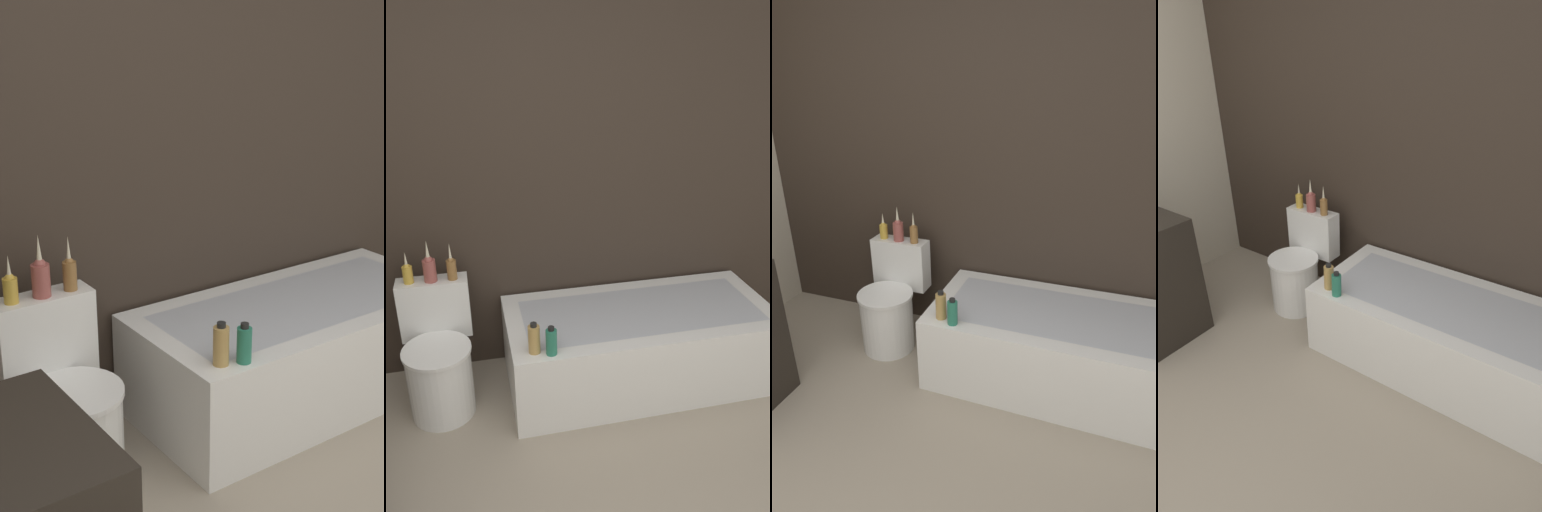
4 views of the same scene
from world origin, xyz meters
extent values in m
cube|color=#332821|center=(0.00, 2.15, 1.30)|extent=(6.40, 0.06, 2.60)
cube|color=white|center=(0.75, 1.72, 0.24)|extent=(1.61, 0.74, 0.49)
cube|color=#B7BCC6|center=(0.75, 1.72, 0.48)|extent=(1.41, 0.54, 0.01)
cylinder|color=white|center=(-0.45, 1.68, 0.21)|extent=(0.36, 0.36, 0.41)
cylinder|color=white|center=(-0.45, 1.68, 0.42)|extent=(0.38, 0.38, 0.02)
cube|color=white|center=(-0.45, 1.93, 0.55)|extent=(0.40, 0.14, 0.36)
cylinder|color=gold|center=(-0.57, 1.92, 0.78)|extent=(0.06, 0.06, 0.10)
sphere|color=gold|center=(-0.57, 1.92, 0.83)|extent=(0.04, 0.04, 0.04)
cone|color=beige|center=(-0.57, 1.92, 0.87)|extent=(0.02, 0.02, 0.09)
cylinder|color=#994C47|center=(-0.45, 1.92, 0.79)|extent=(0.07, 0.07, 0.13)
sphere|color=#994C47|center=(-0.45, 1.92, 0.86)|extent=(0.05, 0.05, 0.05)
cone|color=beige|center=(-0.45, 1.92, 0.92)|extent=(0.03, 0.03, 0.12)
cylinder|color=olive|center=(-0.33, 1.92, 0.79)|extent=(0.05, 0.05, 0.12)
sphere|color=olive|center=(-0.33, 1.92, 0.85)|extent=(0.04, 0.04, 0.04)
cone|color=beige|center=(-0.33, 1.92, 0.90)|extent=(0.02, 0.02, 0.10)
cylinder|color=tan|center=(0.06, 1.45, 0.56)|extent=(0.06, 0.06, 0.16)
cylinder|color=black|center=(0.06, 1.45, 0.65)|extent=(0.03, 0.03, 0.02)
cylinder|color=#267259|center=(0.15, 1.41, 0.56)|extent=(0.06, 0.06, 0.14)
cylinder|color=black|center=(0.15, 1.41, 0.64)|extent=(0.03, 0.03, 0.02)
camera|label=1|loc=(-1.42, -0.49, 1.79)|focal=50.00mm
camera|label=2|loc=(-0.21, -0.72, 2.03)|focal=35.00mm
camera|label=3|loc=(0.86, -0.38, 1.76)|focal=28.00mm
camera|label=4|loc=(1.36, -0.22, 1.90)|focal=28.00mm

